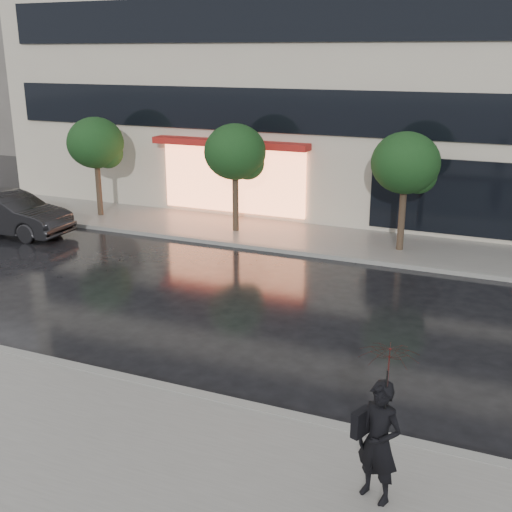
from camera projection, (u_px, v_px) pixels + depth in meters
The scene contains 11 objects.
ground at pixel (165, 364), 13.69m from camera, with size 120.00×120.00×0.00m, color black.
sidewalk_near at pixel (65, 443), 10.82m from camera, with size 60.00×4.50×0.12m, color slate.
sidewalk_far at pixel (316, 239), 22.64m from camera, with size 60.00×3.50×0.12m, color slate.
curb_near at pixel (139, 383), 12.79m from camera, with size 60.00×0.25×0.14m, color gray.
curb_far at pixel (299, 252), 21.10m from camera, with size 60.00×0.25×0.14m, color gray.
bg_building_left at pixel (10, 57), 45.17m from camera, with size 14.00×10.00×12.00m, color #59544F.
tree_far_west at pixel (97, 145), 24.94m from camera, with size 2.20×2.20×3.99m.
tree_mid_west at pixel (237, 154), 22.68m from camera, with size 2.20×2.20×3.99m.
tree_mid_east at pixel (408, 165), 20.42m from camera, with size 2.20×2.20×3.99m.
parked_car at pixel (10, 214), 23.22m from camera, with size 1.63×4.68×1.54m, color black.
pedestrian_with_umbrella at pixel (383, 409), 8.96m from camera, with size 1.09×1.10×2.46m.
Camera 1 is at (6.66, -10.56, 6.37)m, focal length 45.00 mm.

